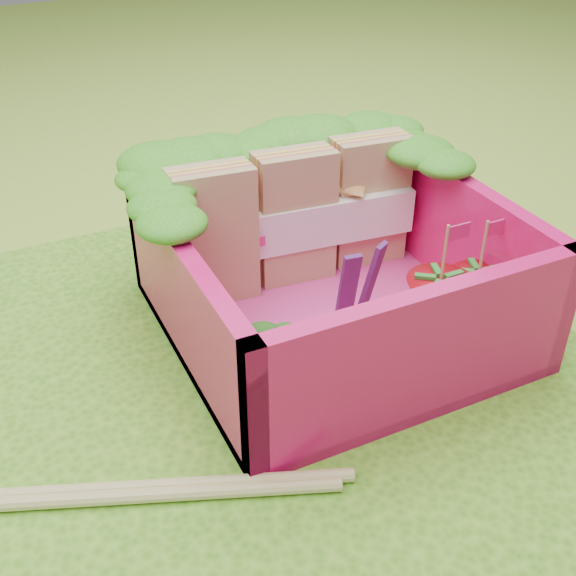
# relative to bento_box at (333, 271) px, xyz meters

# --- Properties ---
(ground) EXTENTS (14.00, 14.00, 0.00)m
(ground) POSITION_rel_bento_box_xyz_m (-0.40, -0.07, -0.31)
(ground) COLOR #95C036
(ground) RESTS_ON ground
(placemat) EXTENTS (2.60, 2.60, 0.03)m
(placemat) POSITION_rel_bento_box_xyz_m (-0.40, -0.07, -0.29)
(placemat) COLOR #519120
(placemat) RESTS_ON ground
(bento_floor) EXTENTS (1.30, 1.30, 0.05)m
(bento_floor) POSITION_rel_bento_box_xyz_m (0.00, -0.00, -0.25)
(bento_floor) COLOR #E53A95
(bento_floor) RESTS_ON placemat
(bento_box) EXTENTS (1.30, 1.30, 0.55)m
(bento_box) POSITION_rel_bento_box_xyz_m (0.00, 0.00, 0.00)
(bento_box) COLOR #E81367
(bento_box) RESTS_ON placemat
(lettuce_ruffle) EXTENTS (1.43, 0.77, 0.11)m
(lettuce_ruffle) POSITION_rel_bento_box_xyz_m (-0.00, 0.47, 0.33)
(lettuce_ruffle) COLOR #2D7C16
(lettuce_ruffle) RESTS_ON bento_box
(sandwich_stack) EXTENTS (1.09, 0.28, 0.60)m
(sandwich_stack) POSITION_rel_bento_box_xyz_m (0.01, 0.36, 0.07)
(sandwich_stack) COLOR tan
(sandwich_stack) RESTS_ON bento_floor
(broccoli) EXTENTS (0.32, 0.32, 0.26)m
(broccoli) POSITION_rel_bento_box_xyz_m (-0.45, -0.31, -0.04)
(broccoli) COLOR #649447
(broccoli) RESTS_ON bento_floor
(carrot_sticks) EXTENTS (0.14, 0.14, 0.27)m
(carrot_sticks) POSITION_rel_bento_box_xyz_m (-0.29, -0.34, -0.10)
(carrot_sticks) COLOR orange
(carrot_sticks) RESTS_ON bento_floor
(purple_wedges) EXTENTS (0.19, 0.06, 0.38)m
(purple_wedges) POSITION_rel_bento_box_xyz_m (0.06, -0.10, -0.04)
(purple_wedges) COLOR #3A1650
(purple_wedges) RESTS_ON bento_floor
(strawberry_left) EXTENTS (0.27, 0.27, 0.51)m
(strawberry_left) POSITION_rel_bento_box_xyz_m (0.31, -0.30, -0.09)
(strawberry_left) COLOR red
(strawberry_left) RESTS_ON bento_floor
(strawberry_right) EXTENTS (0.23, 0.23, 0.47)m
(strawberry_right) POSITION_rel_bento_box_xyz_m (0.50, -0.28, -0.10)
(strawberry_right) COLOR red
(strawberry_right) RESTS_ON bento_floor
(snap_peas) EXTENTS (0.64, 0.49, 0.05)m
(snap_peas) POSITION_rel_bento_box_xyz_m (0.38, -0.23, -0.20)
(snap_peas) COLOR #59C63E
(snap_peas) RESTS_ON bento_floor
(chopsticks) EXTENTS (2.00, 0.82, 0.05)m
(chopsticks) POSITION_rel_bento_box_xyz_m (-1.33, -0.40, -0.25)
(chopsticks) COLOR #D2BF73
(chopsticks) RESTS_ON placemat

